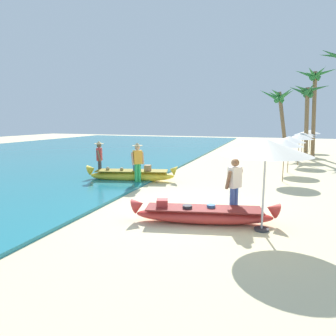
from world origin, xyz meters
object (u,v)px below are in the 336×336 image
person_vendor_assistant (99,157)px  patio_umbrella_large (266,148)px  boat_red_foreground (203,214)px  palm_tree_leaning_seaward (315,85)px  palm_tree_far_behind (307,99)px  boat_yellow_midground (132,175)px  person_vendor_hatted (138,160)px  person_tourist_customer (234,185)px  palm_tree_mid_cluster (280,101)px

person_vendor_assistant → patio_umbrella_large: patio_umbrella_large is taller
boat_red_foreground → patio_umbrella_large: size_ratio=1.72×
person_vendor_assistant → palm_tree_leaning_seaward: 16.92m
palm_tree_leaning_seaward → palm_tree_far_behind: size_ratio=1.24×
patio_umbrella_large → boat_red_foreground: bearing=178.5°
boat_yellow_midground → person_vendor_hatted: (0.51, -0.47, 0.76)m
patio_umbrella_large → palm_tree_leaning_seaward: bearing=80.4°
person_tourist_customer → palm_tree_leaning_seaward: bearing=77.4°
boat_yellow_midground → person_vendor_assistant: person_vendor_assistant is taller
patio_umbrella_large → palm_tree_mid_cluster: bearing=88.3°
person_tourist_customer → person_vendor_assistant: 7.45m
palm_tree_far_behind → person_vendor_assistant: bearing=-130.2°
person_vendor_hatted → patio_umbrella_large: patio_umbrella_large is taller
boat_yellow_midground → palm_tree_leaning_seaward: palm_tree_leaning_seaward is taller
patio_umbrella_large → palm_tree_far_behind: palm_tree_far_behind is taller
person_vendor_hatted → boat_yellow_midground: bearing=137.4°
boat_red_foreground → patio_umbrella_large: (1.52, -0.04, 1.85)m
patio_umbrella_large → palm_tree_mid_cluster: palm_tree_mid_cluster is taller
boat_yellow_midground → person_vendor_hatted: person_vendor_hatted is taller
boat_red_foreground → person_vendor_assistant: 7.23m
person_tourist_customer → palm_tree_leaning_seaward: size_ratio=0.26×
person_vendor_hatted → person_vendor_assistant: bearing=169.1°
boat_red_foreground → palm_tree_far_behind: 16.53m
palm_tree_mid_cluster → palm_tree_far_behind: 2.40m
person_vendor_hatted → patio_umbrella_large: size_ratio=0.78×
boat_yellow_midground → palm_tree_leaning_seaward: 16.16m
person_vendor_hatted → palm_tree_far_behind: bearing=57.6°
person_vendor_hatted → palm_tree_far_behind: size_ratio=0.34×
boat_yellow_midground → patio_umbrella_large: patio_umbrella_large is taller
palm_tree_leaning_seaward → palm_tree_far_behind: bearing=-113.1°
person_vendor_hatted → patio_umbrella_large: 6.54m
boat_yellow_midground → palm_tree_far_behind: palm_tree_far_behind is taller
boat_red_foreground → palm_tree_mid_cluster: palm_tree_mid_cluster is taller
person_vendor_hatted → palm_tree_mid_cluster: size_ratio=0.34×
boat_yellow_midground → person_tourist_customer: (4.94, -3.55, 0.67)m
person_vendor_assistant → palm_tree_leaning_seaward: (10.23, 12.80, 4.23)m
person_vendor_hatted → person_vendor_assistant: 2.18m
boat_red_foreground → palm_tree_far_behind: size_ratio=0.75×
boat_yellow_midground → palm_tree_mid_cluster: (6.25, 13.01, 3.86)m
boat_yellow_midground → person_vendor_hatted: 1.02m
patio_umbrella_large → palm_tree_leaning_seaward: 17.53m
palm_tree_mid_cluster → person_vendor_hatted: bearing=-113.1°
boat_yellow_midground → palm_tree_mid_cluster: size_ratio=0.78×
boat_yellow_midground → palm_tree_far_behind: (8.01, 11.38, 3.90)m
patio_umbrella_large → palm_tree_far_behind: bearing=81.7°
palm_tree_leaning_seaward → boat_red_foreground: bearing=-104.5°
person_tourist_customer → boat_yellow_midground: bearing=144.3°
palm_tree_mid_cluster → palm_tree_far_behind: palm_tree_far_behind is taller
boat_yellow_midground → person_vendor_assistant: bearing=-178.1°
boat_red_foreground → person_vendor_assistant: size_ratio=2.20×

